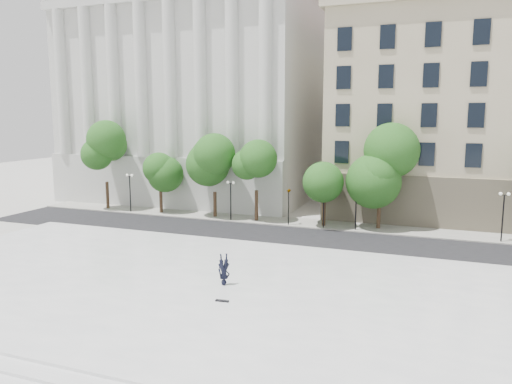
# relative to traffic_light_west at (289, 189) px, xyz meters

# --- Properties ---
(ground) EXTENTS (160.00, 160.00, 0.00)m
(ground) POSITION_rel_traffic_light_west_xyz_m (0.33, -22.30, -3.68)
(ground) COLOR #BAB7B0
(ground) RESTS_ON ground
(plaza) EXTENTS (44.00, 22.00, 0.45)m
(plaza) POSITION_rel_traffic_light_west_xyz_m (0.33, -19.30, -3.45)
(plaza) COLOR white
(plaza) RESTS_ON ground
(street) EXTENTS (60.00, 8.00, 0.02)m
(street) POSITION_rel_traffic_light_west_xyz_m (0.33, -4.30, -3.67)
(street) COLOR black
(street) RESTS_ON ground
(far_sidewalk) EXTENTS (60.00, 4.00, 0.12)m
(far_sidewalk) POSITION_rel_traffic_light_west_xyz_m (0.33, 1.70, -3.62)
(far_sidewalk) COLOR #B0AEA3
(far_sidewalk) RESTS_ON ground
(building_west) EXTENTS (31.50, 27.65, 25.60)m
(building_west) POSITION_rel_traffic_light_west_xyz_m (-16.67, 16.27, 9.21)
(building_west) COLOR #BBBBB7
(building_west) RESTS_ON ground
(building_east) EXTENTS (36.00, 26.15, 23.00)m
(building_east) POSITION_rel_traffic_light_west_xyz_m (20.33, 16.61, 7.47)
(building_east) COLOR #BAAC8E
(building_east) RESTS_ON ground
(traffic_light_west) EXTENTS (0.40, 1.70, 4.18)m
(traffic_light_west) POSITION_rel_traffic_light_west_xyz_m (0.00, 0.00, 0.00)
(traffic_light_west) COLOR black
(traffic_light_west) RESTS_ON ground
(traffic_light_east) EXTENTS (0.84, 1.71, 4.17)m
(traffic_light_east) POSITION_rel_traffic_light_west_xyz_m (3.46, 0.00, -0.01)
(traffic_light_east) COLOR black
(traffic_light_east) RESTS_ON ground
(person_lying) EXTENTS (1.62, 2.04, 0.53)m
(person_lying) POSITION_rel_traffic_light_west_xyz_m (1.68, -18.84, -2.96)
(person_lying) COLOR black
(person_lying) RESTS_ON plaza
(skateboard) EXTENTS (0.78, 0.27, 0.08)m
(skateboard) POSITION_rel_traffic_light_west_xyz_m (2.70, -21.38, -3.19)
(skateboard) COLOR black
(skateboard) RESTS_ON plaza
(street_trees) EXTENTS (48.15, 4.94, 7.92)m
(street_trees) POSITION_rel_traffic_light_west_xyz_m (-2.78, 1.34, 1.58)
(street_trees) COLOR #382619
(street_trees) RESTS_ON ground
(lamp_posts) EXTENTS (37.98, 0.28, 4.35)m
(lamp_posts) POSITION_rel_traffic_light_west_xyz_m (0.17, 0.30, -0.75)
(lamp_posts) COLOR black
(lamp_posts) RESTS_ON ground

